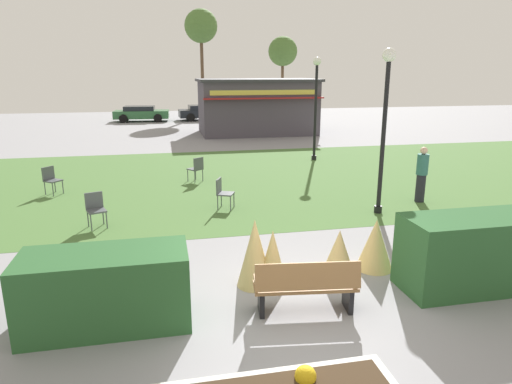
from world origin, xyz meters
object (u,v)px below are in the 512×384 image
(cafe_chair_east, at_px, (197,167))
(food_kiosk, at_px, (257,106))
(parked_car_center_slot, at_px, (205,112))
(tree_left_bg, at_px, (201,27))
(lamppost_mid, at_px, (385,113))
(cafe_chair_center, at_px, (223,191))
(park_bench, at_px, (306,286))
(cafe_chair_north, at_px, (95,207))
(parked_car_east_slot, at_px, (271,111))
(lamppost_far, at_px, (316,97))
(cafe_chair_west, at_px, (51,178))
(parked_car_west_slot, at_px, (141,113))
(trash_bin, at_px, (52,283))
(person_strolling, at_px, (422,174))
(tree_right_bg, at_px, (283,52))

(cafe_chair_east, bearing_deg, food_kiosk, 68.81)
(parked_car_center_slot, bearing_deg, tree_left_bg, 86.56)
(lamppost_mid, distance_m, tree_left_bg, 29.96)
(food_kiosk, distance_m, cafe_chair_center, 16.47)
(park_bench, height_order, cafe_chair_north, park_bench)
(parked_car_east_slot, bearing_deg, lamppost_far, -97.32)
(cafe_chair_west, relative_size, parked_car_west_slot, 0.21)
(cafe_chair_north, bearing_deg, trash_bin, -92.88)
(trash_bin, height_order, cafe_chair_center, cafe_chair_center)
(lamppost_far, height_order, parked_car_center_slot, lamppost_far)
(park_bench, bearing_deg, lamppost_far, 70.64)
(lamppost_far, bearing_deg, parked_car_east_slot, 82.68)
(cafe_chair_north, xyz_separation_m, parked_car_center_slot, (5.22, 25.52, 0.12))
(cafe_chair_west, xyz_separation_m, cafe_chair_north, (1.84, -3.65, 0.00))
(cafe_chair_west, relative_size, parked_car_center_slot, 0.21)
(park_bench, distance_m, cafe_chair_north, 6.52)
(park_bench, xyz_separation_m, parked_car_east_slot, (6.78, 30.72, 0.16))
(park_bench, distance_m, cafe_chair_east, 9.64)
(park_bench, distance_m, cafe_chair_west, 10.56)
(food_kiosk, bearing_deg, cafe_chair_west, -126.03)
(trash_bin, bearing_deg, cafe_chair_west, 101.99)
(trash_bin, distance_m, parked_car_east_slot, 31.51)
(person_strolling, bearing_deg, cafe_chair_west, 32.04)
(cafe_chair_north, height_order, tree_left_bg, tree_left_bg)
(parked_car_center_slot, bearing_deg, cafe_chair_west, -107.89)
(trash_bin, distance_m, food_kiosk, 22.29)
(park_bench, bearing_deg, food_kiosk, 80.26)
(cafe_chair_west, bearing_deg, tree_left_bg, 74.07)
(cafe_chair_center, distance_m, parked_car_west_slot, 24.81)
(cafe_chair_west, height_order, parked_car_center_slot, parked_car_center_slot)
(cafe_chair_east, relative_size, parked_car_center_slot, 0.21)
(food_kiosk, distance_m, cafe_chair_east, 13.32)
(person_strolling, distance_m, tree_right_bg, 32.85)
(lamppost_far, bearing_deg, lamppost_mid, -95.62)
(trash_bin, bearing_deg, person_strolling, 24.90)
(cafe_chair_center, bearing_deg, tree_left_bg, 85.83)
(tree_right_bg, bearing_deg, cafe_chair_center, -107.83)
(person_strolling, bearing_deg, tree_right_bg, -49.29)
(parked_car_east_slot, xyz_separation_m, tree_left_bg, (-5.27, 3.62, 6.81))
(tree_left_bg, relative_size, tree_right_bg, 1.26)
(park_bench, relative_size, cafe_chair_east, 1.97)
(cafe_chair_east, distance_m, cafe_chair_center, 3.51)
(cafe_chair_west, distance_m, cafe_chair_center, 5.89)
(parked_car_west_slot, relative_size, parked_car_east_slot, 1.01)
(cafe_chair_east, bearing_deg, person_strolling, -31.62)
(cafe_chair_north, bearing_deg, food_kiosk, 65.32)
(parked_car_center_slot, height_order, tree_right_bg, tree_right_bg)
(parked_car_east_slot, relative_size, tree_right_bg, 0.60)
(tree_left_bg, bearing_deg, trash_bin, -99.66)
(parked_car_west_slot, height_order, parked_car_east_slot, same)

